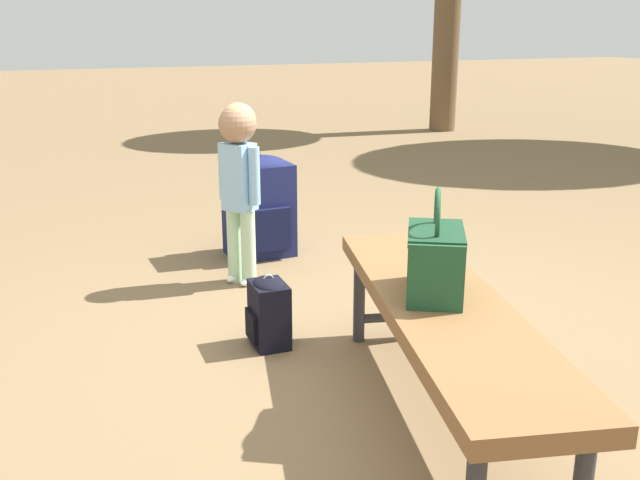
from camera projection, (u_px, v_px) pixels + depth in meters
ground_plane at (379, 359)px, 2.97m from camera, size 40.00×40.00×0.00m
park_bench at (444, 318)px, 2.39m from camera, size 1.65×0.76×0.45m
handbag at (435, 259)px, 2.40m from camera, size 0.37×0.31×0.37m
child_standing at (239, 165)px, 3.65m from camera, size 0.22×0.19×0.95m
backpack_large at (259, 203)px, 4.21m from camera, size 0.35×0.39×0.63m
backpack_small at (269, 310)px, 3.06m from camera, size 0.19×0.17×0.32m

